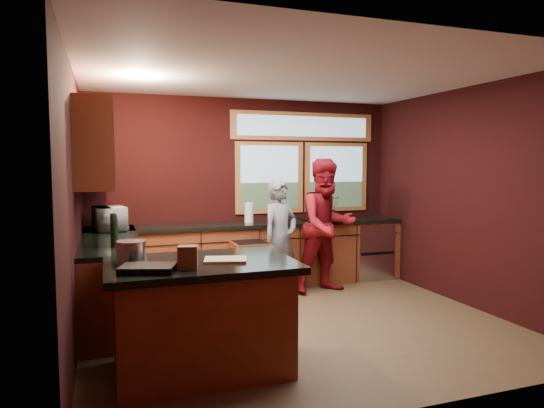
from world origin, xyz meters
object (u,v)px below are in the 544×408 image
island (201,316)px  cutting_board (225,260)px  person_grey (280,238)px  stock_pot (131,252)px  person_red (327,226)px

island → cutting_board: cutting_board is taller
island → cutting_board: (0.20, -0.05, 0.48)m
person_grey → cutting_board: bearing=-145.9°
cutting_board → stock_pot: 0.78m
island → person_grey: person_grey is taller
person_grey → person_red: bearing=-22.9°
person_grey → person_red: person_red is taller
person_grey → island: bearing=-150.5°
cutting_board → island: bearing=166.0°
cutting_board → person_red: bearing=46.5°
person_red → stock_pot: person_red is taller
island → stock_pot: bearing=164.7°
island → stock_pot: 0.80m
person_red → cutting_board: bearing=-140.1°
person_grey → stock_pot: person_grey is taller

